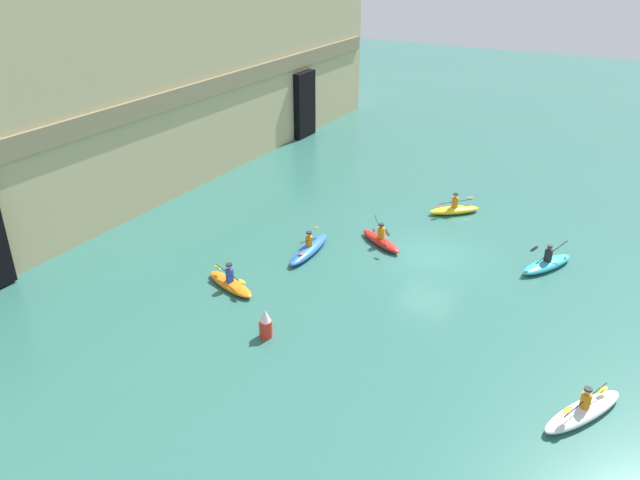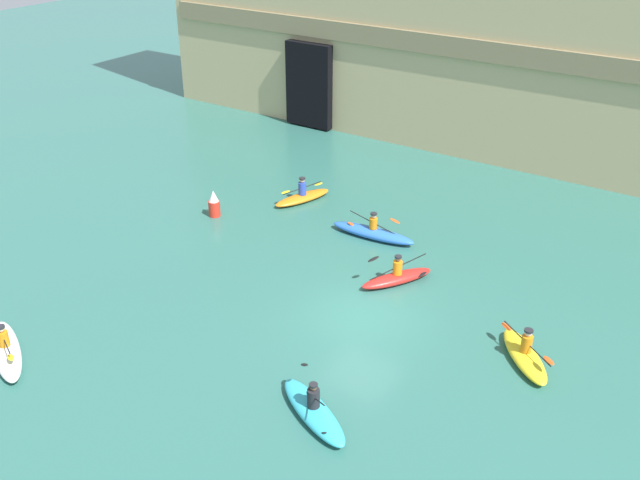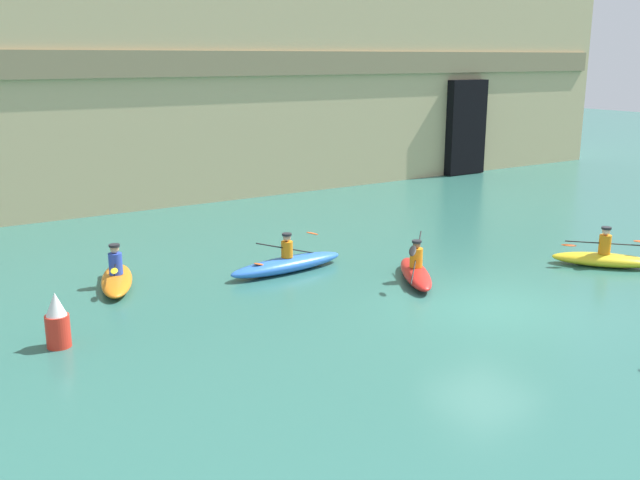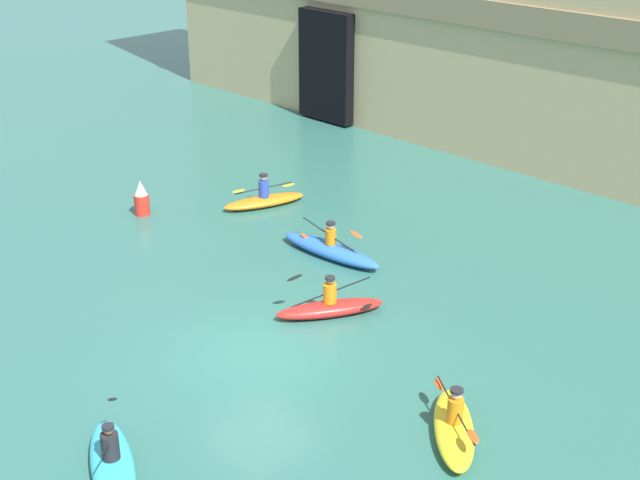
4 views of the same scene
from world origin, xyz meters
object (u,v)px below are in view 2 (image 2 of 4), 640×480
object	(u,v)px
kayak_cyan	(314,410)
kayak_white	(6,350)
kayak_red	(397,277)
marker_buoy	(214,204)
kayak_blue	(373,232)
kayak_orange	(302,196)
kayak_yellow	(525,355)

from	to	relation	value
kayak_cyan	kayak_white	bearing A→B (deg)	-135.42
kayak_red	marker_buoy	world-z (taller)	same
kayak_cyan	kayak_blue	bearing A→B (deg)	138.46
kayak_white	kayak_orange	distance (m)	14.40
kayak_red	kayak_white	size ratio (longest dim) A/B	0.82
kayak_red	kayak_white	bearing A→B (deg)	173.09
kayak_red	kayak_yellow	size ratio (longest dim) A/B	1.06
kayak_yellow	kayak_orange	xyz separation A→B (m)	(-12.29, 5.76, -0.01)
kayak_yellow	marker_buoy	size ratio (longest dim) A/B	2.24
kayak_white	kayak_cyan	distance (m)	9.84
kayak_white	marker_buoy	size ratio (longest dim) A/B	2.89
kayak_red	kayak_orange	size ratio (longest dim) A/B	0.94
kayak_white	kayak_cyan	xyz separation A→B (m)	(9.37, 2.98, 0.01)
kayak_blue	kayak_white	size ratio (longest dim) A/B	1.07
kayak_red	kayak_yellow	bearing A→B (deg)	-79.16
kayak_blue	kayak_orange	size ratio (longest dim) A/B	1.22
kayak_red	kayak_blue	world-z (taller)	kayak_red
kayak_yellow	kayak_white	distance (m)	15.84
kayak_red	kayak_cyan	world-z (taller)	kayak_cyan
kayak_orange	kayak_red	bearing A→B (deg)	79.36
marker_buoy	kayak_orange	bearing A→B (deg)	55.94
kayak_white	kayak_yellow	bearing A→B (deg)	-118.62
kayak_red	kayak_orange	xyz separation A→B (m)	(-6.89, 3.88, -0.02)
kayak_white	marker_buoy	xyz separation A→B (m)	(-1.26, 11.02, 0.32)
kayak_yellow	kayak_orange	distance (m)	13.58
kayak_red	marker_buoy	bearing A→B (deg)	116.69
kayak_yellow	kayak_cyan	size ratio (longest dim) A/B	0.85
kayak_yellow	kayak_blue	xyz separation A→B (m)	(-7.89, 4.45, 0.00)
kayak_yellow	kayak_red	bearing A→B (deg)	29.38
kayak_blue	kayak_white	bearing A→B (deg)	63.82
kayak_white	kayak_red	bearing A→B (deg)	-98.49
kayak_yellow	kayak_cyan	bearing A→B (deg)	103.70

